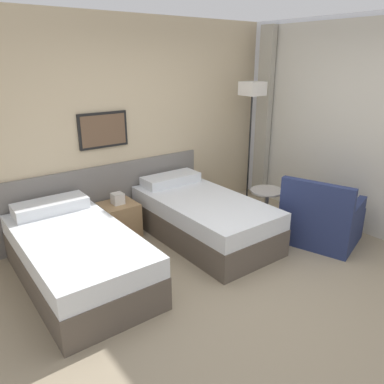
{
  "coord_description": "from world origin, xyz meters",
  "views": [
    {
      "loc": [
        -2.36,
        -2.22,
        2.18
      ],
      "look_at": [
        0.15,
        1.1,
        0.69
      ],
      "focal_mm": 35.0,
      "sensor_mm": 36.0,
      "label": 1
    }
  ],
  "objects_px": {
    "floor_lamp": "(252,100)",
    "armchair": "(321,221)",
    "bed_near_door": "(77,256)",
    "nightstand": "(119,219)",
    "side_table": "(267,203)",
    "bed_near_window": "(203,217)"
  },
  "relations": [
    {
      "from": "nightstand",
      "to": "armchair",
      "type": "bearing_deg",
      "value": -40.55
    },
    {
      "from": "floor_lamp",
      "to": "armchair",
      "type": "distance_m",
      "value": 1.93
    },
    {
      "from": "bed_near_door",
      "to": "bed_near_window",
      "type": "distance_m",
      "value": 1.64
    },
    {
      "from": "bed_near_window",
      "to": "armchair",
      "type": "xyz_separation_m",
      "value": [
        1.12,
        -0.96,
        -0.01
      ]
    },
    {
      "from": "floor_lamp",
      "to": "side_table",
      "type": "distance_m",
      "value": 1.5
    },
    {
      "from": "nightstand",
      "to": "side_table",
      "type": "height_order",
      "value": "side_table"
    },
    {
      "from": "bed_near_window",
      "to": "side_table",
      "type": "xyz_separation_m",
      "value": [
        0.78,
        -0.36,
        0.13
      ]
    },
    {
      "from": "bed_near_window",
      "to": "armchair",
      "type": "relative_size",
      "value": 1.86
    },
    {
      "from": "nightstand",
      "to": "side_table",
      "type": "relative_size",
      "value": 1.0
    },
    {
      "from": "floor_lamp",
      "to": "armchair",
      "type": "height_order",
      "value": "floor_lamp"
    },
    {
      "from": "nightstand",
      "to": "floor_lamp",
      "type": "height_order",
      "value": "floor_lamp"
    },
    {
      "from": "bed_near_window",
      "to": "nightstand",
      "type": "bearing_deg",
      "value": 139.8
    },
    {
      "from": "bed_near_window",
      "to": "side_table",
      "type": "relative_size",
      "value": 3.3
    },
    {
      "from": "bed_near_door",
      "to": "nightstand",
      "type": "distance_m",
      "value": 1.08
    },
    {
      "from": "bed_near_door",
      "to": "bed_near_window",
      "type": "relative_size",
      "value": 1.0
    },
    {
      "from": "bed_near_door",
      "to": "nightstand",
      "type": "xyz_separation_m",
      "value": [
        0.82,
        0.69,
        -0.05
      ]
    },
    {
      "from": "side_table",
      "to": "bed_near_door",
      "type": "bearing_deg",
      "value": 171.53
    },
    {
      "from": "bed_near_door",
      "to": "side_table",
      "type": "xyz_separation_m",
      "value": [
        2.42,
        -0.36,
        0.13
      ]
    },
    {
      "from": "bed_near_door",
      "to": "nightstand",
      "type": "relative_size",
      "value": 3.31
    },
    {
      "from": "floor_lamp",
      "to": "side_table",
      "type": "xyz_separation_m",
      "value": [
        -0.42,
        -0.77,
        -1.22
      ]
    },
    {
      "from": "floor_lamp",
      "to": "side_table",
      "type": "bearing_deg",
      "value": -118.63
    },
    {
      "from": "nightstand",
      "to": "floor_lamp",
      "type": "xyz_separation_m",
      "value": [
        2.02,
        -0.29,
        1.39
      ]
    }
  ]
}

